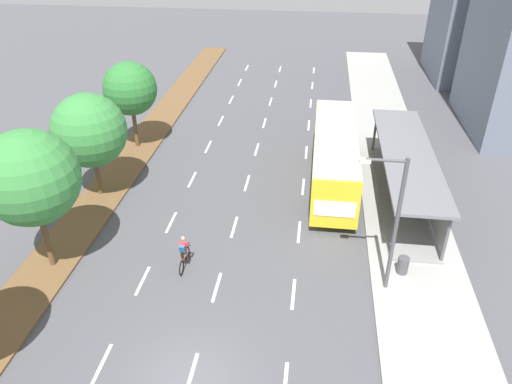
# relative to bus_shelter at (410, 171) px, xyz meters

# --- Properties ---
(ground_plane) EXTENTS (140.00, 140.00, 0.00)m
(ground_plane) POSITION_rel_bus_shelter_xyz_m (-9.53, -14.14, -1.87)
(ground_plane) COLOR #4C4C51
(median_strip) EXTENTS (2.60, 52.00, 0.12)m
(median_strip) POSITION_rel_bus_shelter_xyz_m (-17.83, 5.86, -1.81)
(median_strip) COLOR brown
(median_strip) RESTS_ON ground
(sidewalk_right) EXTENTS (4.50, 52.00, 0.15)m
(sidewalk_right) POSITION_rel_bus_shelter_xyz_m (-0.28, 5.86, -1.79)
(sidewalk_right) COLOR #9E9E99
(sidewalk_right) RESTS_ON ground
(lane_divider_left) EXTENTS (0.14, 45.36, 0.01)m
(lane_divider_left) POSITION_rel_bus_shelter_xyz_m (-13.03, 3.03, -1.86)
(lane_divider_left) COLOR white
(lane_divider_left) RESTS_ON ground
(lane_divider_center) EXTENTS (0.14, 45.36, 0.01)m
(lane_divider_center) POSITION_rel_bus_shelter_xyz_m (-9.53, 3.03, -1.86)
(lane_divider_center) COLOR white
(lane_divider_center) RESTS_ON ground
(lane_divider_right) EXTENTS (0.14, 45.36, 0.01)m
(lane_divider_right) POSITION_rel_bus_shelter_xyz_m (-6.03, 3.03, -1.86)
(lane_divider_right) COLOR white
(lane_divider_right) RESTS_ON ground
(bus_shelter) EXTENTS (2.90, 12.92, 2.86)m
(bus_shelter) POSITION_rel_bus_shelter_xyz_m (0.00, 0.00, 0.00)
(bus_shelter) COLOR gray
(bus_shelter) RESTS_ON sidewalk_right
(bus) EXTENTS (2.54, 11.29, 3.37)m
(bus) POSITION_rel_bus_shelter_xyz_m (-4.28, 1.33, 0.20)
(bus) COLOR yellow
(bus) RESTS_ON ground
(cyclist) EXTENTS (0.46, 1.82, 1.71)m
(cyclist) POSITION_rel_bus_shelter_xyz_m (-11.33, -7.78, -1.08)
(cyclist) COLOR black
(cyclist) RESTS_ON ground
(median_tree_second) EXTENTS (4.29, 4.29, 6.88)m
(median_tree_second) POSITION_rel_bus_shelter_xyz_m (-17.64, -8.50, 2.98)
(median_tree_second) COLOR brown
(median_tree_second) RESTS_ON median_strip
(median_tree_third) EXTENTS (4.17, 4.17, 6.13)m
(median_tree_third) POSITION_rel_bus_shelter_xyz_m (-17.98, -1.87, 2.30)
(median_tree_third) COLOR brown
(median_tree_third) RESTS_ON median_strip
(median_tree_fourth) EXTENTS (3.59, 3.59, 5.99)m
(median_tree_fourth) POSITION_rel_bus_shelter_xyz_m (-18.00, 4.76, 2.44)
(median_tree_fourth) COLOR brown
(median_tree_fourth) RESTS_ON median_strip
(streetlight) EXTENTS (1.91, 0.24, 6.50)m
(streetlight) POSITION_rel_bus_shelter_xyz_m (-2.11, -8.15, 2.02)
(streetlight) COLOR #4C4C51
(streetlight) RESTS_ON sidewalk_right
(trash_bin) EXTENTS (0.52, 0.52, 0.85)m
(trash_bin) POSITION_rel_bus_shelter_xyz_m (-1.08, -7.05, -1.29)
(trash_bin) COLOR #4C4C51
(trash_bin) RESTS_ON sidewalk_right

